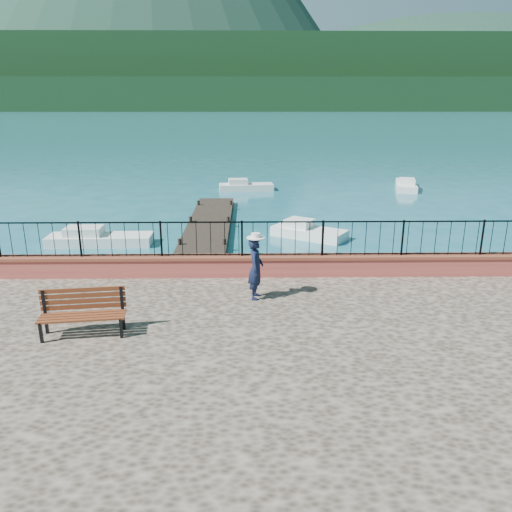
{
  "coord_description": "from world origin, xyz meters",
  "views": [
    {
      "loc": [
        -0.13,
        -9.4,
        5.86
      ],
      "look_at": [
        0.05,
        2.0,
        2.3
      ],
      "focal_mm": 35.0,
      "sensor_mm": 36.0,
      "label": 1
    }
  ],
  "objects_px": {
    "person": "(256,269)",
    "boat_1": "(309,229)",
    "boat_0": "(100,236)",
    "boat_4": "(246,184)",
    "boat_5": "(406,183)",
    "park_bench": "(83,322)"
  },
  "relations": [
    {
      "from": "person",
      "to": "boat_1",
      "type": "xyz_separation_m",
      "value": [
        2.54,
        10.05,
        -1.57
      ]
    },
    {
      "from": "boat_0",
      "to": "boat_4",
      "type": "xyz_separation_m",
      "value": [
        6.17,
        13.42,
        0.0
      ]
    },
    {
      "from": "boat_0",
      "to": "boat_5",
      "type": "xyz_separation_m",
      "value": [
        17.31,
        13.9,
        0.0
      ]
    },
    {
      "from": "person",
      "to": "boat_5",
      "type": "height_order",
      "value": "person"
    },
    {
      "from": "boat_4",
      "to": "boat_1",
      "type": "bearing_deg",
      "value": -82.21
    },
    {
      "from": "person",
      "to": "boat_1",
      "type": "distance_m",
      "value": 10.49
    },
    {
      "from": "person",
      "to": "boat_5",
      "type": "relative_size",
      "value": 0.36
    },
    {
      "from": "boat_5",
      "to": "boat_0",
      "type": "bearing_deg",
      "value": 143.36
    },
    {
      "from": "park_bench",
      "to": "boat_0",
      "type": "distance_m",
      "value": 11.43
    },
    {
      "from": "person",
      "to": "boat_4",
      "type": "distance_m",
      "value": 22.52
    },
    {
      "from": "park_bench",
      "to": "boat_4",
      "type": "bearing_deg",
      "value": 75.24
    },
    {
      "from": "boat_1",
      "to": "boat_4",
      "type": "xyz_separation_m",
      "value": [
        -2.83,
        12.41,
        0.0
      ]
    },
    {
      "from": "boat_4",
      "to": "boat_5",
      "type": "distance_m",
      "value": 11.15
    },
    {
      "from": "boat_4",
      "to": "boat_0",
      "type": "bearing_deg",
      "value": -119.76
    },
    {
      "from": "park_bench",
      "to": "boat_4",
      "type": "xyz_separation_m",
      "value": [
        3.3,
        24.43,
        -1.09
      ]
    },
    {
      "from": "boat_0",
      "to": "boat_4",
      "type": "bearing_deg",
      "value": 64.43
    },
    {
      "from": "park_bench",
      "to": "boat_1",
      "type": "height_order",
      "value": "park_bench"
    },
    {
      "from": "boat_1",
      "to": "boat_4",
      "type": "distance_m",
      "value": 12.73
    },
    {
      "from": "person",
      "to": "boat_5",
      "type": "bearing_deg",
      "value": -17.92
    },
    {
      "from": "person",
      "to": "boat_0",
      "type": "distance_m",
      "value": 11.23
    },
    {
      "from": "park_bench",
      "to": "boat_4",
      "type": "relative_size",
      "value": 0.49
    },
    {
      "from": "park_bench",
      "to": "boat_1",
      "type": "xyz_separation_m",
      "value": [
        6.14,
        12.02,
        -1.09
      ]
    }
  ]
}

